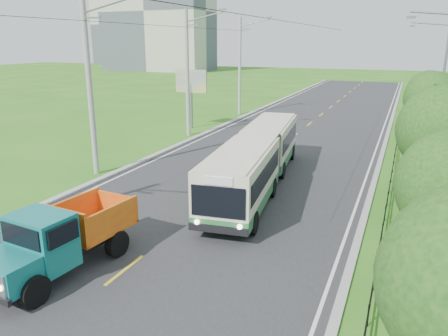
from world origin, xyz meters
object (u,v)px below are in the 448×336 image
Objects in this scene: tree_fourth at (436,120)px; dump_truck at (61,235)px; streetlight_far at (441,77)px; planter_far at (405,147)px; pole_far at (240,66)px; tree_fifth at (432,101)px; tree_back at (429,95)px; planter_mid at (403,178)px; planter_near at (398,235)px; tree_third at (444,135)px; pole_mid at (188,73)px; billboard_left at (191,85)px; pole_near at (90,87)px; bus at (257,156)px.

tree_fourth reaches higher than dump_truck.
streetlight_far reaches higher than planter_far.
pole_far reaches higher than tree_fifth.
tree_back reaches higher than planter_mid.
streetlight_far is at bearing 84.29° from tree_fifth.
tree_fifth is at bearing 84.92° from planter_near.
tree_third is 18.00m from tree_back.
pole_mid is 1.00× the size of pole_far.
planter_near and planter_mid have the same top height.
billboard_left reaches higher than dump_truck.
tree_fifth is at bearing 90.00° from tree_third.
pole_mid is at bearing 159.26° from tree_fourth.
pole_near reaches higher than tree_back.
planter_far is (-1.26, -4.14, -3.37)m from tree_back.
tree_fifth is 0.64× the size of streetlight_far.
planter_near is at bearing -98.77° from tree_fourth.
streetlight_far is (18.90, -5.00, -0.19)m from pole_far.
streetlight_far reaches higher than bus.
pole_near reaches higher than bus.
pole_mid is at bearing -159.68° from streetlight_far.
pole_mid is 1.76× the size of dump_truck.
pole_far is at bearing 126.09° from tree_third.
pole_mid is at bearing -176.61° from planter_far.
pole_mid is 18.18m from tree_fifth.
tree_back is at bearing 15.84° from pole_mid.
streetlight_far reaches higher than tree_fifth.
tree_back is 1.06× the size of billboard_left.
tree_third is 9.10m from bus.
tree_fourth is 0.36× the size of bus.
streetlight_far is 7.84m from planter_far.
tree_fifth is 1.12× the size of billboard_left.
billboard_left is (-19.36, 3.86, 0.01)m from tree_fifth.
planter_mid is 1.00× the size of planter_far.
streetlight_far is 31.61m from dump_truck.
pole_mid is 1.72× the size of tree_fifth.
dump_truck is at bearing -142.89° from tree_third.
bus is (-8.53, -9.83, -2.15)m from tree_fifth.
tree_fifth reaches higher than billboard_left.
planter_near is 0.05× the size of bus.
tree_third is at bearing -90.00° from tree_back.
tree_third is 8.96× the size of planter_near.
bus is (-9.32, -17.69, -3.20)m from streetlight_far.
streetlight_far is at bearing -14.81° from pole_far.
tree_back is at bearing 73.12° from planter_far.
streetlight_far is 13.54× the size of planter_far.
pole_near is 21.83m from planter_far.
streetlight_far is (0.79, 1.86, 1.25)m from tree_back.
dump_truck is (-12.58, -28.78, -3.59)m from streetlight_far.
tree_back is (-0.00, 6.00, -0.20)m from tree_fifth.
dump_truck is (6.33, -21.78, -3.78)m from pole_mid.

